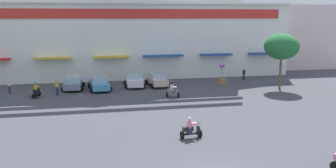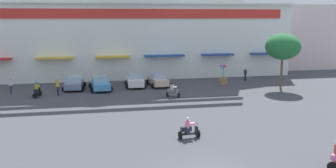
# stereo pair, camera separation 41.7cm
# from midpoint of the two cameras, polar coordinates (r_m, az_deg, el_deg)

# --- Properties ---
(ground_plane) EXTENTS (128.00, 128.00, 0.00)m
(ground_plane) POSITION_cam_midpoint_polar(r_m,az_deg,el_deg) (31.16, -0.26, -4.53)
(ground_plane) COLOR #42444B
(colonial_building) EXTENTS (41.35, 14.30, 19.95)m
(colonial_building) POSITION_cam_midpoint_polar(r_m,az_deg,el_deg) (52.12, -5.09, 11.18)
(colonial_building) COLOR white
(colonial_building) RESTS_ON ground
(flank_building_right) EXTENTS (10.43, 9.08, 9.75)m
(flank_building_right) POSITION_cam_midpoint_polar(r_m,az_deg,el_deg) (63.93, 19.49, 6.90)
(flank_building_right) COLOR silver
(flank_building_right) RESTS_ON ground
(plaza_tree_1) EXTENTS (3.72, 4.01, 6.17)m
(plaza_tree_1) POSITION_cam_midpoint_polar(r_m,az_deg,el_deg) (42.68, 17.40, 5.46)
(plaza_tree_1) COLOR brown
(plaza_tree_1) RESTS_ON ground
(parked_car_0) EXTENTS (2.55, 4.24, 1.47)m
(parked_car_0) POSITION_cam_midpoint_polar(r_m,az_deg,el_deg) (42.54, -13.86, 0.19)
(parked_car_0) COLOR slate
(parked_car_0) RESTS_ON ground
(parked_car_1) EXTENTS (2.61, 4.48, 1.52)m
(parked_car_1) POSITION_cam_midpoint_polar(r_m,az_deg,el_deg) (41.56, -10.01, 0.12)
(parked_car_1) COLOR #4592C6
(parked_car_1) RESTS_ON ground
(parked_car_2) EXTENTS (2.48, 3.99, 1.53)m
(parked_car_2) POSITION_cam_midpoint_polar(r_m,az_deg,el_deg) (42.83, -4.76, 0.56)
(parked_car_2) COLOR white
(parked_car_2) RESTS_ON ground
(parked_car_3) EXTENTS (2.45, 4.41, 1.49)m
(parked_car_3) POSITION_cam_midpoint_polar(r_m,az_deg,el_deg) (43.28, -1.30, 0.67)
(parked_car_3) COLOR beige
(parked_car_3) RESTS_ON ground
(scooter_rider_0) EXTENTS (1.40, 1.04, 1.53)m
(scooter_rider_0) POSITION_cam_midpoint_polar(r_m,az_deg,el_deg) (37.25, 1.08, -1.09)
(scooter_rider_0) COLOR black
(scooter_rider_0) RESTS_ON ground
(scooter_rider_4) EXTENTS (0.79, 1.49, 1.55)m
(scooter_rider_4) POSITION_cam_midpoint_polar(r_m,az_deg,el_deg) (39.52, -19.09, -0.97)
(scooter_rider_4) COLOR black
(scooter_rider_4) RESTS_ON ground
(scooter_rider_5) EXTENTS (1.44, 0.65, 1.46)m
(scooter_rider_5) POSITION_cam_midpoint_polar(r_m,az_deg,el_deg) (24.87, 3.69, -6.96)
(scooter_rider_5) COLOR black
(scooter_rider_5) RESTS_ON ground
(pedestrian_1) EXTENTS (0.43, 0.43, 1.62)m
(pedestrian_1) POSITION_cam_midpoint_polar(r_m,az_deg,el_deg) (42.42, -22.64, -0.09)
(pedestrian_1) COLOR #2E2E49
(pedestrian_1) RESTS_ON ground
(pedestrian_2) EXTENTS (0.49, 0.49, 1.58)m
(pedestrian_2) POSITION_cam_midpoint_polar(r_m,az_deg,el_deg) (48.05, 11.97, 1.58)
(pedestrian_2) COLOR #221A2E
(pedestrian_2) RESTS_ON ground
(pedestrian_3) EXTENTS (0.48, 0.48, 1.74)m
(pedestrian_3) POSITION_cam_midpoint_polar(r_m,az_deg,el_deg) (39.68, -16.22, -0.26)
(pedestrian_3) COLOR #1E274A
(pedestrian_3) RESTS_ON ground
(balloon_vendor_cart) EXTENTS (0.99, 0.75, 2.46)m
(balloon_vendor_cart) POSITION_cam_midpoint_polar(r_m,az_deg,el_deg) (44.65, 8.71, 1.13)
(balloon_vendor_cart) COLOR olive
(balloon_vendor_cart) RESTS_ON ground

